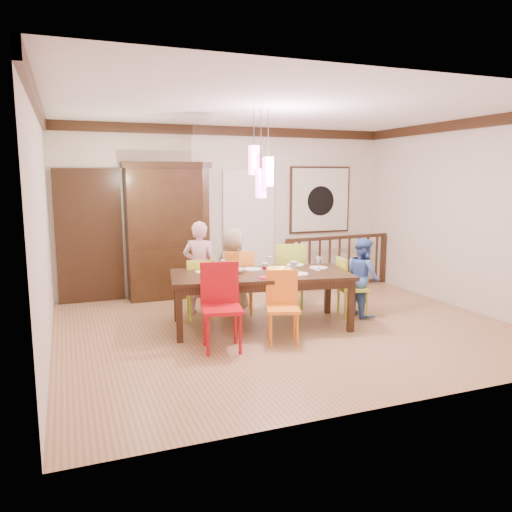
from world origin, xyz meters
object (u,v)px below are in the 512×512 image
object	(u,v)px
dining_table	(261,278)
china_hutch	(168,231)
chair_end_right	(353,283)
person_far_mid	(233,270)
person_end_right	(363,277)
chair_far_left	(200,284)
balustrade	(339,260)
person_far_left	(200,268)

from	to	relation	value
dining_table	china_hutch	size ratio (longest dim) A/B	1.12
chair_end_right	china_hutch	bearing A→B (deg)	58.17
person_far_mid	person_end_right	world-z (taller)	person_far_mid
china_hutch	chair_end_right	bearing A→B (deg)	-43.75
dining_table	chair_end_right	bearing A→B (deg)	8.34
person_far_mid	chair_far_left	bearing A→B (deg)	42.79
chair_far_left	chair_end_right	xyz separation A→B (m)	(2.10, -0.77, -0.00)
dining_table	person_end_right	world-z (taller)	person_end_right
balustrade	person_far_left	world-z (taller)	person_far_left
chair_end_right	balustrade	xyz separation A→B (m)	(0.84, 1.82, -0.00)
chair_end_right	person_far_left	xyz separation A→B (m)	(-2.04, 0.95, 0.20)
chair_far_left	balustrade	world-z (taller)	balustrade
balustrade	dining_table	bearing A→B (deg)	-145.97
china_hutch	person_far_mid	size ratio (longest dim) A/B	1.77
balustrade	person_far_left	xyz separation A→B (m)	(-2.88, -0.88, 0.20)
person_far_mid	person_end_right	bearing A→B (deg)	176.56
person_far_left	chair_far_left	bearing A→B (deg)	101.99
chair_far_left	person_end_right	size ratio (longest dim) A/B	0.76
person_end_right	chair_end_right	bearing A→B (deg)	98.85
chair_far_left	china_hutch	distance (m)	1.55
china_hutch	dining_table	bearing A→B (deg)	-68.50
dining_table	balustrade	xyz separation A→B (m)	(2.27, 1.78, -0.18)
person_far_mid	person_end_right	distance (m)	1.94
chair_end_right	china_hutch	distance (m)	3.20
china_hutch	person_end_right	bearing A→B (deg)	-41.37
chair_end_right	person_far_mid	xyz separation A→B (m)	(-1.52, 0.95, 0.14)
china_hutch	person_far_mid	bearing A→B (deg)	-58.64
person_far_left	person_far_mid	xyz separation A→B (m)	(0.52, 0.00, -0.06)
chair_end_right	person_end_right	distance (m)	0.19
person_far_left	person_far_mid	size ratio (longest dim) A/B	1.09
person_far_left	china_hutch	bearing A→B (deg)	-50.08
dining_table	china_hutch	world-z (taller)	china_hutch
dining_table	person_far_left	bearing A→B (deg)	134.16
person_far_mid	person_far_left	bearing A→B (deg)	25.80
balustrade	person_far_mid	xyz separation A→B (m)	(-2.37, -0.87, 0.14)
dining_table	chair_far_left	world-z (taller)	chair_far_left
chair_far_left	chair_end_right	world-z (taller)	chair_far_left
chair_end_right	person_far_mid	bearing A→B (deg)	69.96
person_far_left	person_end_right	xyz separation A→B (m)	(2.22, -0.93, -0.12)
chair_far_left	balustrade	distance (m)	3.12
chair_far_left	person_end_right	bearing A→B (deg)	168.87
dining_table	person_far_left	world-z (taller)	person_far_left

